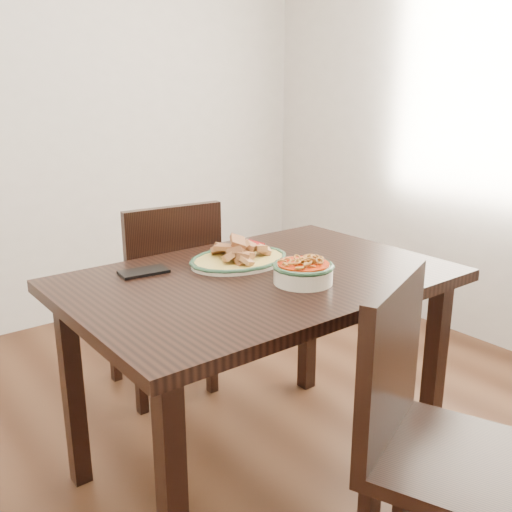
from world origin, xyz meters
TOP-DOWN VIEW (x-y plane):
  - floor at (0.00, 0.00)m, footprint 3.50×3.50m
  - wall_back at (0.00, 1.75)m, footprint 3.50×0.10m
  - dining_table at (0.09, -0.07)m, footprint 1.26×0.84m
  - chair_far at (0.10, 0.60)m, footprint 0.46×0.46m
  - chair_near at (0.11, -0.74)m, footprint 0.55×0.55m
  - fish_plate at (0.11, 0.08)m, footprint 0.37×0.28m
  - noodle_bowl at (0.15, -0.22)m, footprint 0.20×0.20m
  - smartphone at (-0.21, 0.18)m, footprint 0.17×0.10m
  - napkin at (0.27, 0.23)m, footprint 0.11×0.10m

SIDE VIEW (x-z plane):
  - floor at x=0.00m, z-range 0.00..0.00m
  - chair_far at x=0.10m, z-range 0.05..0.94m
  - chair_near at x=0.11m, z-range 0.05..0.94m
  - dining_table at x=0.09m, z-range 0.28..1.03m
  - smartphone at x=-0.21m, z-range 0.75..0.76m
  - napkin at x=0.27m, z-range 0.75..0.76m
  - noodle_bowl at x=0.15m, z-range 0.75..0.83m
  - fish_plate at x=0.11m, z-range 0.74..0.85m
  - wall_back at x=0.00m, z-range 0.00..2.60m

